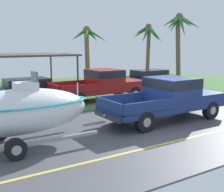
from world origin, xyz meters
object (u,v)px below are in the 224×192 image
object	(u,v)px
carport_awning	(19,55)
palm_tree_near_left	(179,30)
pickup_truck_towing	(171,96)
palm_tree_near_right	(148,38)
boat_on_trailer	(19,111)
parked_pickup_background	(104,83)
parked_sedan_far	(30,91)
parked_sedan_near	(151,79)
palm_tree_mid	(87,40)

from	to	relation	value
carport_awning	palm_tree_near_left	bearing A→B (deg)	-20.57
pickup_truck_towing	palm_tree_near_right	world-z (taller)	palm_tree_near_right
boat_on_trailer	carport_awning	size ratio (longest dim) A/B	0.76
palm_tree_near_left	palm_tree_near_right	distance (m)	2.99
parked_pickup_background	palm_tree_near_left	size ratio (longest dim) A/B	1.01
boat_on_trailer	parked_pickup_background	bearing A→B (deg)	40.47
parked_pickup_background	parked_sedan_far	size ratio (longest dim) A/B	1.37
carport_awning	palm_tree_near_right	size ratio (longest dim) A/B	1.49
parked_pickup_background	parked_sedan_far	world-z (taller)	parked_pickup_background
parked_sedan_near	parked_pickup_background	bearing A→B (deg)	-155.85
carport_awning	palm_tree_mid	bearing A→B (deg)	8.25
parked_pickup_background	parked_sedan_near	size ratio (longest dim) A/B	1.31
palm_tree_near_left	carport_awning	bearing A→B (deg)	159.43
palm_tree_near_right	parked_sedan_far	bearing A→B (deg)	-161.16
pickup_truck_towing	palm_tree_near_right	distance (m)	14.36
pickup_truck_towing	parked_pickup_background	distance (m)	5.55
palm_tree_near_left	palm_tree_mid	bearing A→B (deg)	136.70
parked_sedan_near	palm_tree_mid	bearing A→B (deg)	110.93
boat_on_trailer	parked_sedan_far	distance (m)	7.84
pickup_truck_towing	carport_awning	bearing A→B (deg)	102.28
parked_pickup_background	palm_tree_near_right	distance (m)	10.54
parked_sedan_near	palm_tree_near_left	xyz separation A→B (m)	(3.46, 0.62, 3.85)
parked_pickup_background	palm_tree_near_left	bearing A→B (deg)	19.21
parked_pickup_background	parked_sedan_near	xyz separation A→B (m)	(5.82, 2.61, -0.36)
parked_sedan_far	carport_awning	world-z (taller)	carport_awning
parked_pickup_background	parked_sedan_near	distance (m)	6.39
palm_tree_near_right	carport_awning	bearing A→B (deg)	170.59
parked_sedan_far	palm_tree_near_right	bearing A→B (deg)	18.84
parked_pickup_background	palm_tree_mid	xyz separation A→B (m)	(3.50, 8.69, 2.63)
palm_tree_mid	palm_tree_near_left	bearing A→B (deg)	-43.30
parked_sedan_near	palm_tree_near_left	bearing A→B (deg)	10.23
carport_awning	palm_tree_near_right	distance (m)	11.26
parked_sedan_far	palm_tree_near_left	world-z (taller)	palm_tree_near_left
pickup_truck_towing	parked_sedan_near	world-z (taller)	pickup_truck_towing
carport_awning	palm_tree_near_left	world-z (taller)	palm_tree_near_left
parked_pickup_background	palm_tree_near_right	world-z (taller)	palm_tree_near_right
parked_sedan_far	pickup_truck_towing	bearing A→B (deg)	-61.65
parked_pickup_background	carport_awning	bearing A→B (deg)	109.86
pickup_truck_towing	palm_tree_mid	size ratio (longest dim) A/B	1.21
carport_awning	palm_tree_mid	size ratio (longest dim) A/B	1.55
parked_sedan_near	carport_awning	distance (m)	10.22
parked_sedan_far	palm_tree_near_right	size ratio (longest dim) A/B	0.84
parked_pickup_background	carport_awning	xyz separation A→B (m)	(-2.81, 7.77, 1.45)
palm_tree_near_right	palm_tree_mid	xyz separation A→B (m)	(-4.71, 2.74, -0.22)
parked_sedan_far	carport_awning	bearing A→B (deg)	79.75
boat_on_trailer	carport_awning	bearing A→B (deg)	74.50
palm_tree_near_left	parked_pickup_background	bearing A→B (deg)	-160.79
parked_pickup_background	palm_tree_mid	world-z (taller)	palm_tree_mid
parked_sedan_far	carport_awning	size ratio (longest dim) A/B	0.57
parked_sedan_near	carport_awning	xyz separation A→B (m)	(-8.63, 5.16, 1.81)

